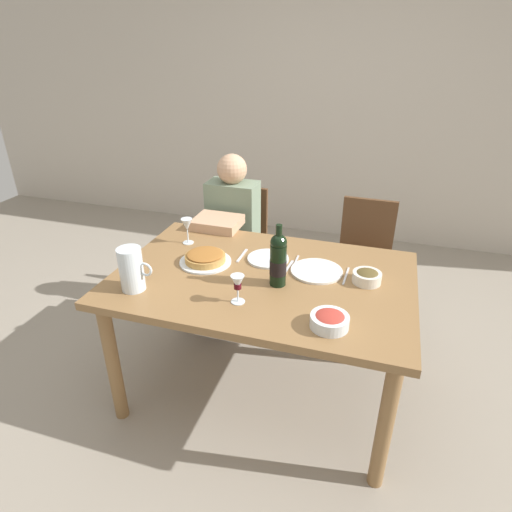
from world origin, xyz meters
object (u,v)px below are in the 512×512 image
Objects in this scene: baked_tart at (205,258)px; olive_bowl at (367,276)px; chair_left at (240,239)px; dining_table at (263,291)px; salad_bowl at (330,320)px; dinner_plate_left_setting at (268,259)px; diner_left at (228,237)px; wine_bottle at (278,260)px; wine_glass_left_diner at (187,226)px; wine_glass_right_diner at (238,284)px; dinner_plate_right_setting at (317,271)px; water_pitcher at (132,272)px; chair_right at (363,256)px.

olive_bowl is (0.84, 0.05, 0.01)m from baked_tart.
dining_table is at bearing 116.89° from chair_left.
salad_bowl reaches higher than dinner_plate_left_setting.
dinner_plate_left_setting is (-0.41, 0.51, -0.03)m from salad_bowl.
diner_left is at bearing 100.45° from baked_tart.
wine_bottle is at bearing 127.10° from diner_left.
wine_glass_left_diner reaches higher than baked_tart.
wine_glass_right_diner reaches higher than dinner_plate_right_setting.
dinner_plate_right_setting is (0.25, 0.12, 0.10)m from dining_table.
salad_bowl and olive_bowl have the same top height.
dining_table is at bearing 29.13° from water_pitcher.
dinner_plate_right_setting is at bearing 47.63° from wine_bottle.
dining_table is 9.19× the size of salad_bowl.
dinner_plate_right_setting is (0.59, 0.07, -0.02)m from baked_tart.
olive_bowl is at bearing 3.07° from baked_tart.
baked_tart is at bearing -45.43° from wine_glass_left_diner.
baked_tart is 0.67m from diner_left.
dinner_plate_right_setting is at bearing -11.86° from dinner_plate_left_setting.
salad_bowl is at bearing -40.79° from dining_table.
diner_left is (-0.54, 0.74, -0.28)m from wine_bottle.
water_pitcher is 1.13m from olive_bowl.
wine_glass_left_diner is 0.17× the size of chair_left.
wine_glass_left_diner is 0.77m from chair_left.
water_pitcher is at bearing -175.57° from wine_glass_right_diner.
dinner_plate_right_setting is at bearing 24.45° from dining_table.
wine_bottle is 1.47× the size of water_pitcher.
wine_bottle is at bearing -25.78° from wine_glass_left_diner.
chair_right is (0.49, 1.18, -0.36)m from wine_glass_right_diner.
wine_glass_left_diner is at bearing 133.92° from wine_glass_right_diner.
salad_bowl is (0.72, -0.38, 0.01)m from baked_tart.
chair_right is at bearing -179.30° from chair_left.
chair_right is (0.20, 0.80, -0.27)m from dinner_plate_right_setting.
wine_bottle is 0.25m from wine_glass_right_diner.
chair_left reaches higher than dinner_plate_left_setting.
water_pitcher is 1.02m from diner_left.
diner_left is at bearing 148.44° from olive_bowl.
dining_table is 10.88× the size of wine_glass_right_diner.
dinner_plate_right_setting is 0.31× the size of chair_left.
dinner_plate_right_setting is 1.10m from chair_left.
chair_left is at bearing 109.13° from wine_glass_right_diner.
wine_bottle is at bearing 20.94° from water_pitcher.
chair_right is (0.90, 0.24, -0.12)m from diner_left.
salad_bowl is 0.44m from wine_glass_right_diner.
baked_tart is 1.04× the size of dinner_plate_right_setting.
wine_bottle reaches higher than wine_glass_left_diner.
wine_glass_left_diner is (-0.19, 0.20, 0.08)m from baked_tart.
dining_table is 4.76× the size of wine_bottle.
olive_bowl is at bearing 95.45° from chair_right.
diner_left is 0.94m from chair_right.
dinner_plate_left_setting is 0.26× the size of chair_left.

